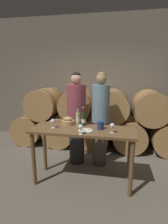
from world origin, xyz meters
TOP-DOWN VIEW (x-y plane):
  - ground_plane at (0.00, 0.00)m, footprint 10.00×10.00m
  - stone_wall_back at (0.00, 2.05)m, footprint 10.00×0.12m
  - barrel_stack at (0.00, 1.50)m, footprint 4.14×0.87m
  - tasting_table at (0.00, 0.00)m, footprint 1.65×0.56m
  - person_left at (-0.25, 0.64)m, footprint 0.37×0.37m
  - person_right at (0.22, 0.64)m, footprint 0.33×0.33m
  - wine_bottle_red at (-0.02, 0.17)m, footprint 0.08×0.08m
  - wine_bottle_white at (-0.13, 0.24)m, footprint 0.08×0.08m
  - blue_crock at (0.28, 0.04)m, footprint 0.11×0.11m
  - bread_basket at (-0.29, 0.17)m, footprint 0.21×0.21m
  - cheese_plate at (0.06, -0.09)m, footprint 0.22×0.22m
  - wine_glass_far_left at (-0.48, -0.04)m, footprint 0.07×0.07m
  - wine_glass_left at (0.02, -0.24)m, footprint 0.07×0.07m
  - wine_glass_center at (0.46, -0.10)m, footprint 0.07×0.07m

SIDE VIEW (x-z plane):
  - ground_plane at x=0.00m, z-range 0.00..0.00m
  - barrel_stack at x=0.00m, z-range -0.04..1.39m
  - tasting_table at x=0.00m, z-range 0.32..1.26m
  - person_left at x=-0.25m, z-range 0.02..1.85m
  - person_right at x=0.22m, z-range 0.02..1.85m
  - cheese_plate at x=0.06m, z-range 0.94..0.97m
  - bread_basket at x=-0.29m, z-range 0.93..1.07m
  - blue_crock at x=0.28m, z-range 0.95..1.08m
  - wine_bottle_white at x=-0.13m, z-range 0.89..1.20m
  - wine_bottle_red at x=-0.02m, z-range 0.89..1.21m
  - wine_glass_far_left at x=-0.48m, z-range 0.98..1.13m
  - wine_glass_left at x=0.02m, z-range 0.98..1.13m
  - wine_glass_center at x=0.46m, z-range 0.98..1.13m
  - stone_wall_back at x=0.00m, z-range 0.00..3.20m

